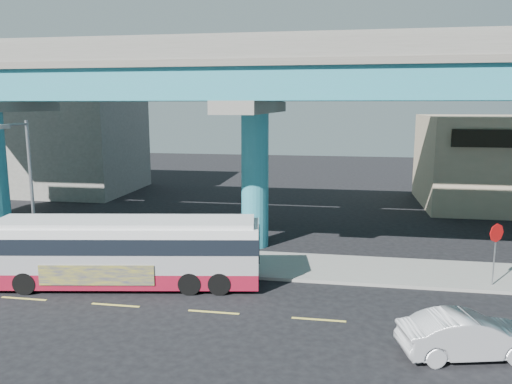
% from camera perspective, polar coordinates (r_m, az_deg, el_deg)
% --- Properties ---
extents(ground, '(120.00, 120.00, 0.00)m').
position_cam_1_polar(ground, '(19.95, -4.65, -13.19)').
color(ground, black).
rests_on(ground, ground).
extents(sidewalk, '(70.00, 4.00, 0.15)m').
position_cam_1_polar(sidewalk, '(24.95, -1.50, -8.16)').
color(sidewalk, gray).
rests_on(sidewalk, ground).
extents(lane_markings, '(58.00, 0.12, 0.01)m').
position_cam_1_polar(lane_markings, '(19.68, -4.87, -13.51)').
color(lane_markings, '#D8C64C').
rests_on(lane_markings, ground).
extents(viaduct, '(52.00, 12.40, 11.70)m').
position_cam_1_polar(viaduct, '(27.29, -0.08, 12.70)').
color(viaduct, teal).
rests_on(viaduct, ground).
extents(building_concrete, '(12.00, 10.00, 9.00)m').
position_cam_1_polar(building_concrete, '(48.59, -20.88, 5.37)').
color(building_concrete, gray).
rests_on(building_concrete, ground).
extents(transit_bus, '(11.79, 4.33, 2.97)m').
position_cam_1_polar(transit_bus, '(22.52, -14.54, -6.37)').
color(transit_bus, maroon).
rests_on(transit_bus, ground).
extents(sedan, '(3.39, 4.90, 1.40)m').
position_cam_1_polar(sedan, '(17.56, 23.04, -14.85)').
color(sedan, '#BCBCC1').
rests_on(sedan, ground).
extents(street_lamp, '(0.50, 2.31, 6.96)m').
position_cam_1_polar(street_lamp, '(26.07, -25.07, 2.17)').
color(street_lamp, gray).
rests_on(street_lamp, sidewalk).
extents(stop_sign, '(0.69, 0.50, 2.73)m').
position_cam_1_polar(stop_sign, '(23.60, 25.73, -5.02)').
color(stop_sign, gray).
rests_on(stop_sign, sidewalk).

